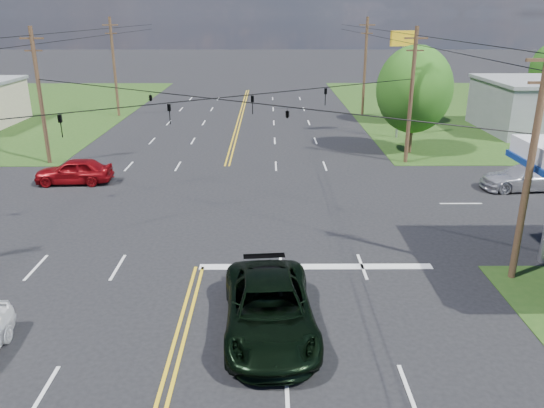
{
  "coord_description": "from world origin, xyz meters",
  "views": [
    {
      "loc": [
        2.99,
        -16.49,
        10.25
      ],
      "look_at": [
        3.13,
        6.0,
        2.17
      ],
      "focal_mm": 35.0,
      "sensor_mm": 36.0,
      "label": 1
    }
  ],
  "objects_px": {
    "tree_right_b": "(407,80)",
    "pickup_dkgreen": "(269,309)",
    "suv_black": "(269,298)",
    "pole_left_far": "(114,66)",
    "pole_right_far": "(365,66)",
    "pole_ne": "(411,95)",
    "tree_right_a": "(414,90)",
    "pole_nw": "(40,95)",
    "pole_se": "(531,162)"
  },
  "relations": [
    {
      "from": "pole_nw",
      "to": "pole_ne",
      "type": "bearing_deg",
      "value": 0.0
    },
    {
      "from": "pole_nw",
      "to": "tree_right_b",
      "type": "height_order",
      "value": "pole_nw"
    },
    {
      "from": "pole_se",
      "to": "pickup_dkgreen",
      "type": "xyz_separation_m",
      "value": [
        -10.0,
        -3.94,
        -4.02
      ]
    },
    {
      "from": "pole_ne",
      "to": "tree_right_b",
      "type": "xyz_separation_m",
      "value": [
        3.5,
        15.0,
        -0.7
      ]
    },
    {
      "from": "pole_nw",
      "to": "suv_black",
      "type": "distance_m",
      "value": 26.6
    },
    {
      "from": "tree_right_b",
      "to": "suv_black",
      "type": "distance_m",
      "value": 38.45
    },
    {
      "from": "pole_nw",
      "to": "pole_right_far",
      "type": "bearing_deg",
      "value": 36.16
    },
    {
      "from": "tree_right_a",
      "to": "tree_right_b",
      "type": "xyz_separation_m",
      "value": [
        2.5,
        12.0,
        -0.65
      ]
    },
    {
      "from": "pole_ne",
      "to": "suv_black",
      "type": "height_order",
      "value": "pole_ne"
    },
    {
      "from": "pole_ne",
      "to": "tree_right_a",
      "type": "xyz_separation_m",
      "value": [
        1.0,
        3.0,
        -0.05
      ]
    },
    {
      "from": "pole_se",
      "to": "suv_black",
      "type": "relative_size",
      "value": 1.99
    },
    {
      "from": "tree_right_b",
      "to": "pickup_dkgreen",
      "type": "bearing_deg",
      "value": -110.08
    },
    {
      "from": "pole_right_far",
      "to": "pole_ne",
      "type": "bearing_deg",
      "value": -90.0
    },
    {
      "from": "pole_se",
      "to": "pole_ne",
      "type": "xyz_separation_m",
      "value": [
        0.0,
        18.0,
        0.0
      ]
    },
    {
      "from": "pole_right_far",
      "to": "suv_black",
      "type": "xyz_separation_m",
      "value": [
        -10.0,
        -39.82,
        -4.47
      ]
    },
    {
      "from": "pole_ne",
      "to": "pole_left_far",
      "type": "bearing_deg",
      "value": 143.84
    },
    {
      "from": "pole_se",
      "to": "suv_black",
      "type": "height_order",
      "value": "pole_se"
    },
    {
      "from": "pole_right_far",
      "to": "pickup_dkgreen",
      "type": "xyz_separation_m",
      "value": [
        -10.0,
        -40.94,
        -4.27
      ]
    },
    {
      "from": "tree_right_a",
      "to": "suv_black",
      "type": "height_order",
      "value": "tree_right_a"
    },
    {
      "from": "pole_right_far",
      "to": "tree_right_a",
      "type": "height_order",
      "value": "pole_right_far"
    },
    {
      "from": "pole_nw",
      "to": "tree_right_a",
      "type": "relative_size",
      "value": 1.16
    },
    {
      "from": "pole_right_far",
      "to": "pole_nw",
      "type": "bearing_deg",
      "value": -143.84
    },
    {
      "from": "pole_right_far",
      "to": "suv_black",
      "type": "bearing_deg",
      "value": -104.1
    },
    {
      "from": "pole_ne",
      "to": "suv_black",
      "type": "xyz_separation_m",
      "value": [
        -10.0,
        -20.82,
        -4.22
      ]
    },
    {
      "from": "pole_left_far",
      "to": "suv_black",
      "type": "bearing_deg",
      "value": -68.11
    },
    {
      "from": "pickup_dkgreen",
      "to": "suv_black",
      "type": "xyz_separation_m",
      "value": [
        0.0,
        1.11,
        -0.2
      ]
    },
    {
      "from": "pole_se",
      "to": "tree_right_a",
      "type": "relative_size",
      "value": 1.16
    },
    {
      "from": "tree_right_b",
      "to": "pickup_dkgreen",
      "type": "height_order",
      "value": "tree_right_b"
    },
    {
      "from": "tree_right_b",
      "to": "suv_black",
      "type": "height_order",
      "value": "tree_right_b"
    },
    {
      "from": "pole_se",
      "to": "tree_right_a",
      "type": "xyz_separation_m",
      "value": [
        1.0,
        21.0,
        -0.05
      ]
    },
    {
      "from": "pole_nw",
      "to": "pole_left_far",
      "type": "distance_m",
      "value": 19.0
    },
    {
      "from": "pole_left_far",
      "to": "tree_right_a",
      "type": "bearing_deg",
      "value": -30.65
    },
    {
      "from": "tree_right_a",
      "to": "tree_right_b",
      "type": "relative_size",
      "value": 1.15
    },
    {
      "from": "pole_right_far",
      "to": "pole_left_far",
      "type": "bearing_deg",
      "value": 180.0
    },
    {
      "from": "pickup_dkgreen",
      "to": "pole_nw",
      "type": "bearing_deg",
      "value": 122.72
    },
    {
      "from": "pole_left_far",
      "to": "tree_right_b",
      "type": "distance_m",
      "value": 29.79
    },
    {
      "from": "pole_se",
      "to": "pole_right_far",
      "type": "relative_size",
      "value": 0.95
    },
    {
      "from": "pole_se",
      "to": "pole_ne",
      "type": "bearing_deg",
      "value": 90.0
    },
    {
      "from": "pole_se",
      "to": "tree_right_a",
      "type": "bearing_deg",
      "value": 87.27
    },
    {
      "from": "suv_black",
      "to": "pole_nw",
      "type": "bearing_deg",
      "value": 122.45
    },
    {
      "from": "pole_right_far",
      "to": "suv_black",
      "type": "height_order",
      "value": "pole_right_far"
    },
    {
      "from": "pickup_dkgreen",
      "to": "tree_right_b",
      "type": "bearing_deg",
      "value": 66.53
    },
    {
      "from": "pole_ne",
      "to": "pole_left_far",
      "type": "height_order",
      "value": "pole_left_far"
    },
    {
      "from": "pole_se",
      "to": "tree_right_b",
      "type": "xyz_separation_m",
      "value": [
        3.5,
        33.0,
        -0.7
      ]
    },
    {
      "from": "pole_se",
      "to": "pole_nw",
      "type": "bearing_deg",
      "value": 145.3
    },
    {
      "from": "pole_left_far",
      "to": "pole_right_far",
      "type": "distance_m",
      "value": 26.0
    },
    {
      "from": "pole_ne",
      "to": "tree_right_b",
      "type": "relative_size",
      "value": 1.34
    },
    {
      "from": "tree_right_b",
      "to": "tree_right_a",
      "type": "bearing_deg",
      "value": -101.77
    },
    {
      "from": "pole_left_far",
      "to": "suv_black",
      "type": "xyz_separation_m",
      "value": [
        16.0,
        -39.82,
        -4.47
      ]
    },
    {
      "from": "tree_right_a",
      "to": "tree_right_b",
      "type": "bearing_deg",
      "value": 78.23
    }
  ]
}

